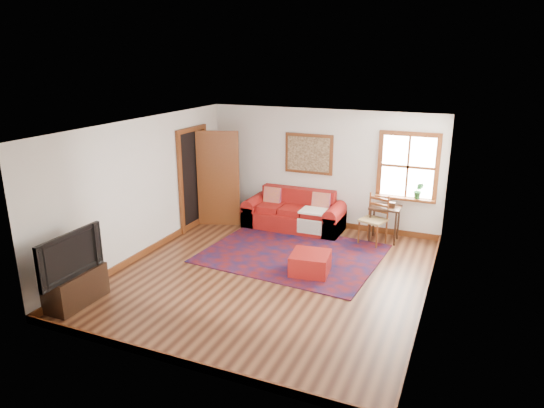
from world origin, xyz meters
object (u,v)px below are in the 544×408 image
at_px(side_table, 385,212).
at_px(media_cabinet, 76,287).
at_px(red_leather_sofa, 295,216).
at_px(red_ottoman, 310,263).
at_px(ladder_back_chair, 375,217).

xyz_separation_m(side_table, media_cabinet, (-3.71, -4.36, -0.33)).
relative_size(red_leather_sofa, red_ottoman, 3.31).
xyz_separation_m(red_leather_sofa, media_cabinet, (-1.82, -4.37, -0.02)).
bearing_deg(red_ottoman, red_leather_sofa, 109.81).
bearing_deg(ladder_back_chair, side_table, 52.71).
height_order(side_table, media_cabinet, side_table).
relative_size(red_leather_sofa, ladder_back_chair, 2.15).
relative_size(red_leather_sofa, side_table, 2.94).
xyz_separation_m(red_ottoman, media_cabinet, (-2.86, -2.34, 0.08)).
height_order(red_ottoman, media_cabinet, media_cabinet).
height_order(ladder_back_chair, media_cabinet, ladder_back_chair).
bearing_deg(side_table, red_leather_sofa, 179.53).
xyz_separation_m(red_leather_sofa, ladder_back_chair, (1.74, -0.22, 0.26)).
height_order(side_table, ladder_back_chair, ladder_back_chair).
bearing_deg(side_table, media_cabinet, -130.42).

